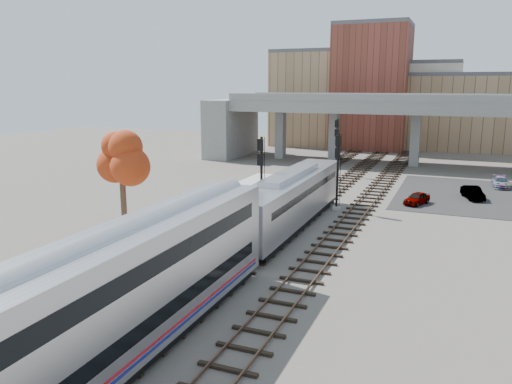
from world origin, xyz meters
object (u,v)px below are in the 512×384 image
Objects in this scene: locomotive at (290,198)px; car_a at (417,198)px; signal_mast_mid at (337,174)px; car_c at (501,182)px; signal_mast_near at (261,183)px; car_b at (473,193)px; coach at (82,320)px; signal_mast_far at (336,148)px; tree at (121,158)px.

car_a is at bearing 53.97° from locomotive.
signal_mast_mid is 21.41m from car_c.
signal_mast_near is 22.47m from car_b.
coach is 46.28m from signal_mast_far.
locomotive is 2.83× the size of signal_mast_far.
car_c is at bearing 70.74° from coach.
signal_mast_far is at bearing 72.31° from tree.
signal_mast_near reaches higher than signal_mast_mid.
signal_mast_near is 0.94× the size of tree.
car_b is at bearing 40.67° from tree.
tree is 32.46m from car_b.
tree is at bearing -117.63° from car_a.
car_a is (6.30, 4.74, -2.62)m from signal_mast_mid.
car_b is (11.03, 9.00, -2.58)m from signal_mast_mid.
coach reaches higher than car_c.
tree is at bearing -156.82° from car_b.
signal_mast_near is at bearing -129.21° from car_c.
signal_mast_near is (-2.10, 21.90, 0.61)m from coach.
car_b is at bearing 47.26° from signal_mast_near.
car_b is (13.03, 38.28, -2.16)m from coach.
signal_mast_far reaches higher than car_b.
signal_mast_near reaches higher than car_a.
coach is at bearing -111.08° from car_c.
signal_mast_mid is 17.44m from signal_mast_far.
coach is (-0.00, -22.61, 0.52)m from locomotive.
coach reaches higher than locomotive.
car_c is at bearing -2.70° from signal_mast_far.
coach is 3.71× the size of signal_mast_far.
car_c is at bearing 49.30° from signal_mast_mid.
signal_mast_mid is 0.91× the size of tree.
signal_mast_near reaches higher than car_c.
signal_mast_mid is at bearing -76.41° from signal_mast_far.
tree is at bearing -107.69° from signal_mast_far.
coach is 3.41× the size of tree.
signal_mast_far is at bearing 152.44° from car_a.
signal_mast_near is at bearing -150.23° from car_b.
tree is at bearing -135.92° from car_c.
coach is at bearing -81.70° from car_a.
car_a is 0.85× the size of car_c.
locomotive is 12.87m from tree.
car_b is (4.73, 4.25, 0.05)m from car_a.
locomotive is 2.75× the size of signal_mast_near.
signal_mast_mid is (2.00, 6.67, 0.94)m from locomotive.
signal_mast_far is at bearing 134.76° from car_b.
tree reaches higher than signal_mast_mid.
locomotive is at bearing -126.66° from car_c.
car_a is at bearing 76.28° from coach.
car_b is 7.65m from car_c.
car_a is at bearing -125.43° from car_c.
car_a is 13.65m from car_c.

